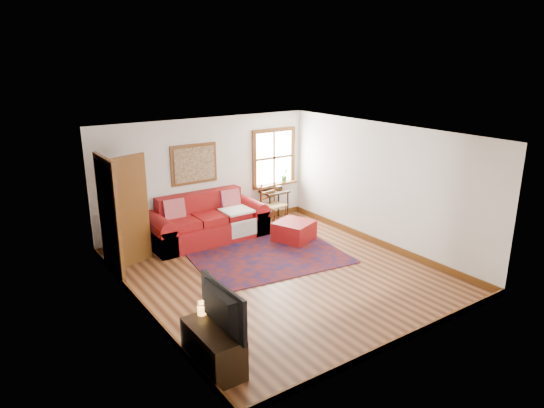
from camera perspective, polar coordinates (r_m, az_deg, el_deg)
ground at (r=8.76m, az=0.96°, el=-8.16°), size 5.50×5.50×0.00m
room_envelope at (r=8.21m, az=0.96°, el=2.37°), size 5.04×5.54×2.52m
window at (r=11.43m, az=0.39°, el=4.80°), size 1.18×0.20×1.38m
doorway at (r=8.98m, az=-17.38°, el=-1.00°), size 0.89×1.08×2.14m
framed_artwork at (r=10.36m, az=-9.15°, el=4.66°), size 1.05×0.07×0.85m
persian_rug at (r=9.51m, az=-0.65°, el=-6.00°), size 3.11×2.62×0.02m
red_leather_sofa at (r=10.32m, az=-7.68°, el=-2.44°), size 2.47×1.02×0.97m
red_ottoman at (r=10.21m, az=2.59°, el=-3.20°), size 0.92×0.92×0.41m
side_table at (r=11.30m, az=0.28°, el=0.95°), size 0.61×0.45×0.73m
ladder_back_chair at (r=11.00m, az=-0.01°, el=0.12°), size 0.52×0.50×0.98m
media_cabinet at (r=6.29m, az=-6.94°, el=-16.48°), size 0.44×0.97×0.53m
television at (r=5.96m, az=-6.68°, el=-12.17°), size 0.14×1.03×0.59m
candle_hurricane at (r=6.42m, az=-8.28°, el=-12.13°), size 0.12×0.12×0.18m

